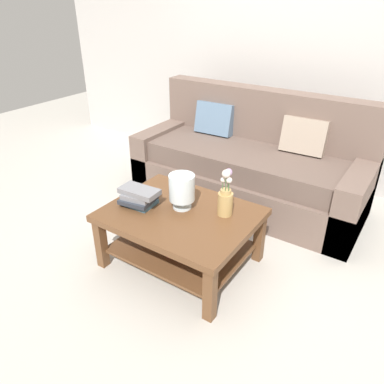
{
  "coord_description": "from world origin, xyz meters",
  "views": [
    {
      "loc": [
        1.35,
        -2.28,
        1.87
      ],
      "look_at": [
        -0.01,
        -0.25,
        0.56
      ],
      "focal_mm": 34.59,
      "sensor_mm": 36.0,
      "label": 1
    }
  ],
  "objects_px": {
    "couch": "(250,165)",
    "flower_pitcher": "(226,198)",
    "glass_hurricane_vase": "(182,189)",
    "coffee_table": "(181,227)",
    "book_stack_main": "(139,196)"
  },
  "relations": [
    {
      "from": "couch",
      "to": "glass_hurricane_vase",
      "type": "bearing_deg",
      "value": -90.05
    },
    {
      "from": "couch",
      "to": "glass_hurricane_vase",
      "type": "xyz_separation_m",
      "value": [
        -0.0,
        -1.17,
        0.25
      ]
    },
    {
      "from": "coffee_table",
      "to": "glass_hurricane_vase",
      "type": "xyz_separation_m",
      "value": [
        -0.03,
        0.06,
        0.29
      ]
    },
    {
      "from": "coffee_table",
      "to": "book_stack_main",
      "type": "relative_size",
      "value": 3.53
    },
    {
      "from": "couch",
      "to": "flower_pitcher",
      "type": "xyz_separation_m",
      "value": [
        0.31,
        -1.07,
        0.23
      ]
    },
    {
      "from": "couch",
      "to": "flower_pitcher",
      "type": "distance_m",
      "value": 1.14
    },
    {
      "from": "book_stack_main",
      "to": "glass_hurricane_vase",
      "type": "xyz_separation_m",
      "value": [
        0.29,
        0.14,
        0.09
      ]
    },
    {
      "from": "glass_hurricane_vase",
      "to": "flower_pitcher",
      "type": "height_order",
      "value": "flower_pitcher"
    },
    {
      "from": "couch",
      "to": "glass_hurricane_vase",
      "type": "height_order",
      "value": "couch"
    },
    {
      "from": "coffee_table",
      "to": "glass_hurricane_vase",
      "type": "distance_m",
      "value": 0.3
    },
    {
      "from": "flower_pitcher",
      "to": "glass_hurricane_vase",
      "type": "bearing_deg",
      "value": -163.12
    },
    {
      "from": "couch",
      "to": "book_stack_main",
      "type": "relative_size",
      "value": 7.35
    },
    {
      "from": "book_stack_main",
      "to": "flower_pitcher",
      "type": "distance_m",
      "value": 0.65
    },
    {
      "from": "couch",
      "to": "coffee_table",
      "type": "bearing_deg",
      "value": -88.44
    },
    {
      "from": "glass_hurricane_vase",
      "to": "coffee_table",
      "type": "bearing_deg",
      "value": -61.33
    }
  ]
}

